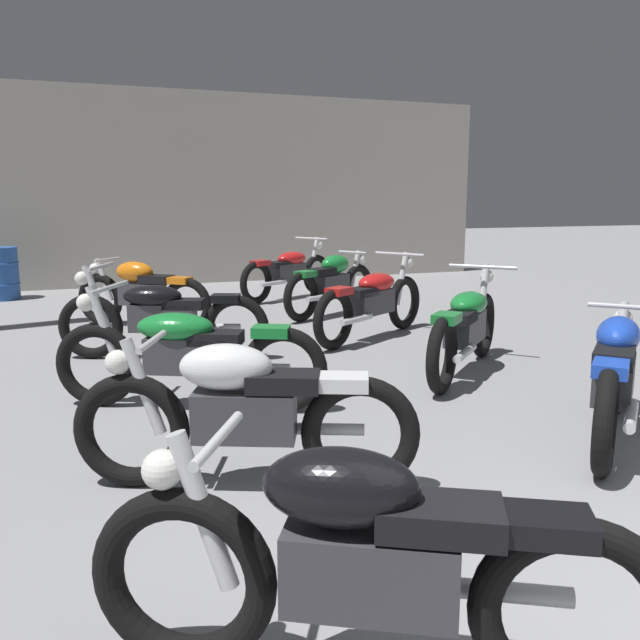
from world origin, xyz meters
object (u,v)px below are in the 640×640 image
Objects in this scene: motorcycle_left_row_1 at (243,411)px; motorcycle_right_row_5 at (289,271)px; motorcycle_left_row_3 at (162,316)px; motorcycle_left_row_4 at (142,292)px; motorcycle_right_row_1 at (615,375)px; motorcycle_right_row_2 at (466,326)px; motorcycle_left_row_2 at (187,353)px; motorcycle_right_row_3 at (372,300)px; motorcycle_left_row_0 at (367,562)px; motorcycle_right_row_4 at (332,283)px; oil_drum at (0,273)px.

motorcycle_left_row_1 is 0.96× the size of motorcycle_right_row_5.
motorcycle_left_row_3 reaches higher than motorcycle_left_row_4.
motorcycle_right_row_1 is 7.00m from motorcycle_right_row_5.
motorcycle_left_row_4 is (0.01, 5.12, 0.00)m from motorcycle_left_row_1.
motorcycle_left_row_4 is at bearing 90.03° from motorcycle_left_row_3.
motorcycle_right_row_2 is (2.60, 1.75, -0.01)m from motorcycle_left_row_1.
motorcycle_left_row_2 is 2.64m from motorcycle_right_row_2.
motorcycle_right_row_3 is at bearing 3.89° from motorcycle_left_row_3.
motorcycle_right_row_3 is at bearing -33.52° from motorcycle_left_row_4.
motorcycle_right_row_1 is (2.56, 1.55, 0.00)m from motorcycle_left_row_0.
motorcycle_right_row_3 is at bearing 64.49° from motorcycle_left_row_0.
motorcycle_left_row_1 is 1.06× the size of motorcycle_right_row_4.
motorcycle_right_row_2 is at bearing 88.35° from motorcycle_right_row_1.
motorcycle_right_row_4 is at bearing 53.40° from motorcycle_left_row_2.
motorcycle_right_row_1 is 0.87× the size of motorcycle_right_row_4.
motorcycle_right_row_3 is at bearing 91.32° from motorcycle_right_row_1.
motorcycle_left_row_4 is 0.81× the size of motorcycle_right_row_5.
motorcycle_right_row_1 and motorcycle_right_row_4 have the same top height.
motorcycle_right_row_3 is (-0.08, 3.64, -0.01)m from motorcycle_right_row_1.
motorcycle_left_row_0 is 5.02m from motorcycle_left_row_3.
motorcycle_left_row_2 reaches higher than oil_drum.
motorcycle_left_row_3 is 1.34× the size of motorcycle_right_row_1.
motorcycle_right_row_3 is at bearing 37.48° from motorcycle_left_row_2.
motorcycle_left_row_2 reaches higher than motorcycle_left_row_0.
motorcycle_right_row_2 is 1.76m from motorcycle_right_row_3.
motorcycle_left_row_0 is at bearing -148.86° from motorcycle_right_row_1.
motorcycle_left_row_1 is at bearing -88.68° from motorcycle_left_row_2.
motorcycle_right_row_2 reaches higher than motorcycle_left_row_4.
motorcycle_left_row_0 is 1.13× the size of motorcycle_left_row_4.
motorcycle_right_row_4 is (0.14, 1.64, 0.01)m from motorcycle_right_row_3.
motorcycle_left_row_0 is 0.95× the size of motorcycle_left_row_1.
motorcycle_right_row_2 is (2.59, -3.38, -0.01)m from motorcycle_left_row_4.
motorcycle_left_row_0 is at bearing -79.64° from oil_drum.
motorcycle_right_row_3 is (2.46, 3.50, -0.01)m from motorcycle_left_row_1.
motorcycle_left_row_3 is 1.79m from motorcycle_left_row_4.
motorcycle_right_row_2 is at bearing -56.28° from oil_drum.
motorcycle_left_row_1 is 3.13m from motorcycle_right_row_2.
motorcycle_left_row_3 is (0.04, 1.75, 0.00)m from motorcycle_left_row_2.
motorcycle_left_row_4 is 2.60m from motorcycle_right_row_4.
motorcycle_left_row_4 is 0.89× the size of motorcycle_right_row_4.
motorcycle_left_row_3 is at bearing -89.97° from motorcycle_left_row_4.
oil_drum is (-4.47, 3.29, -0.03)m from motorcycle_right_row_4.
motorcycle_left_row_2 is 1.19× the size of motorcycle_right_row_2.
motorcycle_left_row_4 is at bearing 146.48° from motorcycle_right_row_3.
motorcycle_left_row_4 is at bearing 115.73° from motorcycle_right_row_1.
motorcycle_left_row_3 is at bearing 88.53° from motorcycle_left_row_2.
motorcycle_left_row_2 is 1.03× the size of motorcycle_right_row_5.
motorcycle_right_row_1 is at bearing -88.68° from motorcycle_right_row_3.
oil_drum is at bearing 104.93° from motorcycle_left_row_2.
motorcycle_right_row_5 is (0.08, 3.36, 0.00)m from motorcycle_right_row_3.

